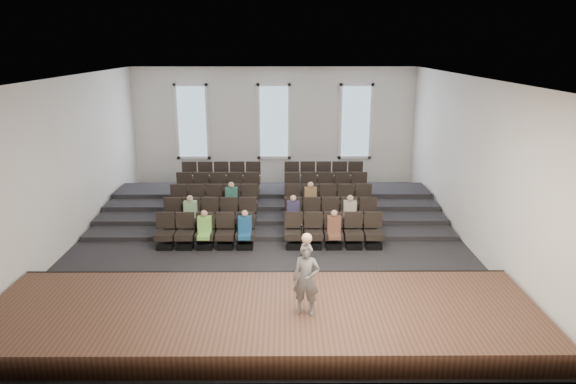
# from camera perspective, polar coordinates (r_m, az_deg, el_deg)

# --- Properties ---
(ground) EXTENTS (14.00, 14.00, 0.00)m
(ground) POSITION_cam_1_polar(r_m,az_deg,el_deg) (16.08, -2.00, -5.42)
(ground) COLOR black
(ground) RESTS_ON ground
(ceiling) EXTENTS (12.00, 14.00, 0.02)m
(ceiling) POSITION_cam_1_polar(r_m,az_deg,el_deg) (14.99, -2.20, 12.69)
(ceiling) COLOR white
(ceiling) RESTS_ON ground
(wall_back) EXTENTS (12.00, 0.04, 5.00)m
(wall_back) POSITION_cam_1_polar(r_m,az_deg,el_deg) (22.24, -1.56, 7.32)
(wall_back) COLOR silver
(wall_back) RESTS_ON ground
(wall_front) EXTENTS (12.00, 0.04, 5.00)m
(wall_front) POSITION_cam_1_polar(r_m,az_deg,el_deg) (8.65, -3.46, -7.12)
(wall_front) COLOR silver
(wall_front) RESTS_ON ground
(wall_left) EXTENTS (0.04, 14.00, 5.00)m
(wall_left) POSITION_cam_1_polar(r_m,az_deg,el_deg) (16.65, -23.31, 3.00)
(wall_left) COLOR silver
(wall_left) RESTS_ON ground
(wall_right) EXTENTS (0.04, 14.00, 5.00)m
(wall_right) POSITION_cam_1_polar(r_m,az_deg,el_deg) (16.31, 19.59, 3.13)
(wall_right) COLOR silver
(wall_right) RESTS_ON ground
(stage) EXTENTS (11.80, 3.60, 0.50)m
(stage) POSITION_cam_1_polar(r_m,az_deg,el_deg) (11.37, -2.75, -13.73)
(stage) COLOR #503122
(stage) RESTS_ON ground
(stage_lip) EXTENTS (11.80, 0.06, 0.52)m
(stage_lip) POSITION_cam_1_polar(r_m,az_deg,el_deg) (12.94, -2.43, -9.82)
(stage_lip) COLOR black
(stage_lip) RESTS_ON ground
(risers) EXTENTS (11.80, 4.80, 0.60)m
(risers) POSITION_cam_1_polar(r_m,az_deg,el_deg) (19.01, -1.75, -1.36)
(risers) COLOR black
(risers) RESTS_ON ground
(seating_rows) EXTENTS (6.80, 4.70, 1.67)m
(seating_rows) POSITION_cam_1_polar(r_m,az_deg,el_deg) (17.31, -1.89, -1.45)
(seating_rows) COLOR black
(seating_rows) RESTS_ON ground
(windows) EXTENTS (8.44, 0.10, 3.24)m
(windows) POSITION_cam_1_polar(r_m,az_deg,el_deg) (22.14, -1.57, 7.81)
(windows) COLOR white
(windows) RESTS_ON wall_back
(audience) EXTENTS (5.45, 2.64, 1.10)m
(audience) POSITION_cam_1_polar(r_m,az_deg,el_deg) (16.11, -2.00, -2.32)
(audience) COLOR #7FD153
(audience) RESTS_ON seating_rows
(speaker) EXTENTS (0.63, 0.48, 1.53)m
(speaker) POSITION_cam_1_polar(r_m,az_deg,el_deg) (10.68, 2.05, -9.66)
(speaker) COLOR #615E5C
(speaker) RESTS_ON stage
(mic_stand) EXTENTS (0.26, 0.26, 1.56)m
(mic_stand) POSITION_cam_1_polar(r_m,az_deg,el_deg) (11.81, 1.47, -8.62)
(mic_stand) COLOR black
(mic_stand) RESTS_ON stage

